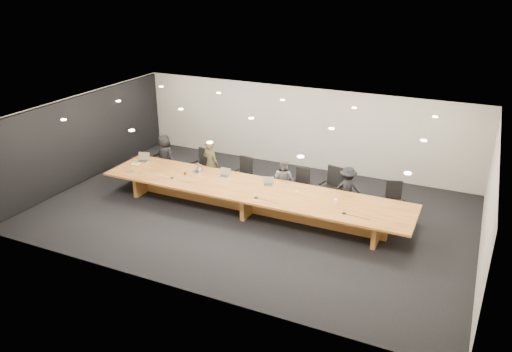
{
  "coord_description": "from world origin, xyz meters",
  "views": [
    {
      "loc": [
        5.5,
        -11.51,
        6.41
      ],
      "look_at": [
        0.0,
        0.3,
        1.0
      ],
      "focal_mm": 35.0,
      "sensor_mm": 36.0,
      "label": 1
    }
  ],
  "objects": [
    {
      "name": "mic_left",
      "position": [
        -2.42,
        -0.34,
        0.76
      ],
      "size": [
        0.13,
        0.13,
        0.03
      ],
      "primitive_type": "cone",
      "rotation": [
        0.0,
        0.0,
        0.26
      ],
      "color": "black",
      "rests_on": "conference_table"
    },
    {
      "name": "ground",
      "position": [
        0.0,
        0.0,
        0.0
      ],
      "size": [
        12.0,
        12.0,
        0.0
      ],
      "primitive_type": "plane",
      "color": "black",
      "rests_on": "ground"
    },
    {
      "name": "water_bottle",
      "position": [
        -1.81,
        0.22,
        0.86
      ],
      "size": [
        0.07,
        0.07,
        0.22
      ],
      "primitive_type": "cylinder",
      "rotation": [
        0.0,
        0.0,
        -0.08
      ],
      "color": "silver",
      "rests_on": "conference_table"
    },
    {
      "name": "chair_far_right",
      "position": [
        3.71,
        1.33,
        0.53
      ],
      "size": [
        0.67,
        0.67,
        1.06
      ],
      "primitive_type": null,
      "rotation": [
        0.0,
        0.0,
        0.31
      ],
      "color": "black",
      "rests_on": "ground"
    },
    {
      "name": "chair_right",
      "position": [
        1.91,
        1.33,
        0.6
      ],
      "size": [
        0.72,
        0.72,
        1.19
      ],
      "primitive_type": null,
      "rotation": [
        0.0,
        0.0,
        -0.21
      ],
      "color": "black",
      "rests_on": "ground"
    },
    {
      "name": "laptop_b",
      "position": [
        -2.01,
        0.38,
        0.87
      ],
      "size": [
        0.36,
        0.32,
        0.23
      ],
      "primitive_type": null,
      "rotation": [
        0.0,
        0.0,
        -0.43
      ],
      "color": "tan",
      "rests_on": "conference_table"
    },
    {
      "name": "left_wall_panel",
      "position": [
        -5.94,
        0.0,
        1.37
      ],
      "size": [
        0.08,
        7.84,
        2.74
      ],
      "primitive_type": "cube",
      "color": "black",
      "rests_on": "ground"
    },
    {
      "name": "amber_mug",
      "position": [
        -2.21,
        0.04,
        0.8
      ],
      "size": [
        0.09,
        0.09,
        0.09
      ],
      "primitive_type": "cylinder",
      "rotation": [
        0.0,
        0.0,
        -0.28
      ],
      "color": "maroon",
      "rests_on": "conference_table"
    },
    {
      "name": "av_box",
      "position": [
        -3.81,
        -0.5,
        0.77
      ],
      "size": [
        0.26,
        0.22,
        0.03
      ],
      "primitive_type": "cube",
      "rotation": [
        0.0,
        0.0,
        0.35
      ],
      "color": "silver",
      "rests_on": "conference_table"
    },
    {
      "name": "lime_gadget",
      "position": [
        -4.12,
        0.16,
        0.78
      ],
      "size": [
        0.15,
        0.09,
        0.02
      ],
      "primitive_type": "cube",
      "rotation": [
        0.0,
        0.0,
        0.04
      ],
      "color": "#52BA31",
      "rests_on": "notepad"
    },
    {
      "name": "chair_far_left",
      "position": [
        -3.93,
        1.24,
        0.57
      ],
      "size": [
        0.65,
        0.65,
        1.14
      ],
      "primitive_type": null,
      "rotation": [
        0.0,
        0.0,
        -0.13
      ],
      "color": "black",
      "rests_on": "ground"
    },
    {
      "name": "person_a",
      "position": [
        -3.72,
        1.18,
        0.73
      ],
      "size": [
        0.8,
        0.63,
        1.45
      ],
      "primitive_type": "imported",
      "rotation": [
        0.0,
        0.0,
        2.89
      ],
      "color": "black",
      "rests_on": "ground"
    },
    {
      "name": "chair_mid_left",
      "position": [
        -0.91,
        1.28,
        0.54
      ],
      "size": [
        0.6,
        0.6,
        1.07
      ],
      "primitive_type": null,
      "rotation": [
        0.0,
        0.0,
        -0.1
      ],
      "color": "black",
      "rests_on": "ground"
    },
    {
      "name": "back_wall",
      "position": [
        0.0,
        4.0,
        1.4
      ],
      "size": [
        12.0,
        0.02,
        2.8
      ],
      "primitive_type": "cube",
      "color": "beige",
      "rests_on": "ground"
    },
    {
      "name": "chair_mid_right",
      "position": [
        1.0,
        1.26,
        0.52
      ],
      "size": [
        0.53,
        0.53,
        1.03
      ],
      "primitive_type": null,
      "rotation": [
        0.0,
        0.0,
        0.01
      ],
      "color": "black",
      "rests_on": "ground"
    },
    {
      "name": "paper_cup_far",
      "position": [
        2.41,
        0.07,
        0.8
      ],
      "size": [
        0.1,
        0.1,
        0.1
      ],
      "primitive_type": "cone",
      "rotation": [
        0.0,
        0.0,
        -0.21
      ],
      "color": "white",
      "rests_on": "conference_table"
    },
    {
      "name": "person_b",
      "position": [
        -1.98,
        1.16,
        0.76
      ],
      "size": [
        0.61,
        0.45,
        1.52
      ],
      "primitive_type": "imported",
      "rotation": [
        0.0,
        0.0,
        2.98
      ],
      "color": "#38341E",
      "rests_on": "ground"
    },
    {
      "name": "person_d",
      "position": [
        2.41,
        1.26,
        0.66
      ],
      "size": [
        0.94,
        0.66,
        1.32
      ],
      "primitive_type": "imported",
      "rotation": [
        0.0,
        0.0,
        3.35
      ],
      "color": "black",
      "rests_on": "ground"
    },
    {
      "name": "person_c",
      "position": [
        0.5,
        1.15,
        0.66
      ],
      "size": [
        0.74,
        0.63,
        1.32
      ],
      "primitive_type": "imported",
      "rotation": [
        0.0,
        0.0,
        2.91
      ],
      "color": "slate",
      "rests_on": "ground"
    },
    {
      "name": "mic_right",
      "position": [
        2.78,
        -0.44,
        0.77
      ],
      "size": [
        0.14,
        0.14,
        0.03
      ],
      "primitive_type": "cone",
      "rotation": [
        0.0,
        0.0,
        0.15
      ],
      "color": "black",
      "rests_on": "conference_table"
    },
    {
      "name": "laptop_c",
      "position": [
        -1.09,
        0.39,
        0.88
      ],
      "size": [
        0.32,
        0.24,
        0.25
      ],
      "primitive_type": null,
      "rotation": [
        0.0,
        0.0,
        0.03
      ],
      "color": "#BCAC90",
      "rests_on": "conference_table"
    },
    {
      "name": "mic_center",
      "position": [
        0.39,
        -0.53,
        0.77
      ],
      "size": [
        0.15,
        0.15,
        0.03
      ],
      "primitive_type": "cone",
      "rotation": [
        0.0,
        0.0,
        0.2
      ],
      "color": "black",
      "rests_on": "conference_table"
    },
    {
      "name": "laptop_a",
      "position": [
        -4.03,
        0.38,
        0.9
      ],
      "size": [
        0.41,
        0.33,
        0.29
      ],
      "primitive_type": null,
      "rotation": [
        0.0,
        0.0,
        0.18
      ],
      "color": "#B6A98B",
      "rests_on": "conference_table"
    },
    {
      "name": "laptop_d",
      "position": [
        0.35,
        0.37,
        0.86
      ],
      "size": [
        0.35,
        0.3,
        0.23
      ],
      "primitive_type": null,
      "rotation": [
        0.0,
        0.0,
        0.37
      ],
      "color": "tan",
      "rests_on": "conference_table"
    },
    {
      "name": "conference_table",
      "position": [
        0.0,
        0.0,
        0.52
      ],
      "size": [
        9.0,
        1.8,
        0.75
      ],
      "color": "brown",
      "rests_on": "ground"
    },
    {
      "name": "paper_cup_near",
      "position": [
        1.29,
        0.17,
        0.79
      ],
      "size": [
        0.07,
        0.07,
        0.09
      ],
      "primitive_type": "cone",
      "rotation": [
        0.0,
        0.0,
        -0.02
      ],
      "color": "white",
      "rests_on": "conference_table"
    },
    {
      "name": "notepad",
      "position": [
        -4.11,
        0.16,
        0.76
      ],
      "size": [
        0.27,
        0.23,
        0.01
      ],
      "primitive_type": "cube",
      "rotation": [
        0.0,
        0.0,
        0.16
      ],
      "color": "white",
      "rests_on": "conference_table"
    },
    {
      "name": "chair_left",
      "position": [
        -2.44,
        1.27,
        0.56
      ],
      "size": [
        0.7,
        0.7,
        1.12
      ],
      "primitive_type": null,
      "rotation": [
        0.0,
        0.0,
        -0.27
      ],
      "color": "black",
      "rests_on": "ground"
    }
  ]
}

